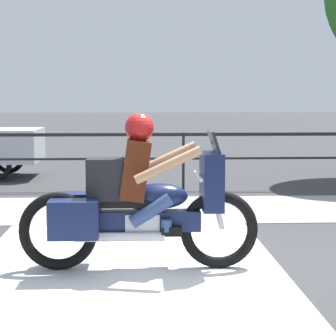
# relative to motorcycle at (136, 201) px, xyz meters

# --- Properties ---
(ground_plane) EXTENTS (120.00, 120.00, 0.00)m
(ground_plane) POSITION_rel_motorcycle_xyz_m (0.87, 0.05, -0.69)
(ground_plane) COLOR #38383A
(sidewalk_band) EXTENTS (44.00, 2.40, 0.01)m
(sidewalk_band) POSITION_rel_motorcycle_xyz_m (0.87, 3.45, -0.68)
(sidewalk_band) COLOR #99968E
(sidewalk_band) RESTS_ON ground
(crosswalk_band) EXTENTS (3.14, 6.00, 0.01)m
(crosswalk_band) POSITION_rel_motorcycle_xyz_m (-0.10, -0.15, -0.69)
(crosswalk_band) COLOR silver
(crosswalk_band) RESTS_ON ground
(fence_railing) EXTENTS (36.00, 0.05, 1.06)m
(fence_railing) POSITION_rel_motorcycle_xyz_m (0.87, 5.54, 0.14)
(fence_railing) COLOR black
(fence_railing) RESTS_ON ground
(motorcycle) EXTENTS (2.40, 0.76, 1.57)m
(motorcycle) POSITION_rel_motorcycle_xyz_m (0.00, 0.00, 0.00)
(motorcycle) COLOR black
(motorcycle) RESTS_ON ground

